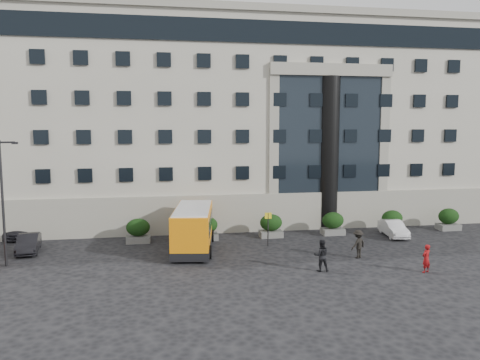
{
  "coord_description": "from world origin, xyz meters",
  "views": [
    {
      "loc": [
        -2.24,
        -27.93,
        8.88
      ],
      "look_at": [
        3.37,
        4.82,
        5.0
      ],
      "focal_mm": 35.0,
      "sensor_mm": 36.0,
      "label": 1
    }
  ],
  "objects_px": {
    "hedge_d": "(333,223)",
    "pedestrian_a": "(426,258)",
    "pedestrian_c": "(358,244)",
    "hedge_e": "(392,221)",
    "parked_car_b": "(28,243)",
    "pedestrian_b": "(321,255)",
    "hedge_b": "(206,228)",
    "red_truck": "(57,205)",
    "parked_car_c": "(23,229)",
    "white_taxi": "(393,228)",
    "hedge_a": "(138,230)",
    "hedge_f": "(449,219)",
    "minibus": "(193,227)",
    "hedge_c": "(271,226)",
    "street_lamp": "(4,198)",
    "parked_car_d": "(55,216)",
    "bus_stop_sign": "(268,223)"
  },
  "relations": [
    {
      "from": "red_truck",
      "to": "pedestrian_c",
      "type": "bearing_deg",
      "value": -44.71
    },
    {
      "from": "hedge_a",
      "to": "pedestrian_b",
      "type": "height_order",
      "value": "pedestrian_b"
    },
    {
      "from": "hedge_d",
      "to": "pedestrian_c",
      "type": "relative_size",
      "value": 0.96
    },
    {
      "from": "hedge_a",
      "to": "hedge_d",
      "type": "xyz_separation_m",
      "value": [
        15.6,
        0.0,
        0.0
      ]
    },
    {
      "from": "street_lamp",
      "to": "pedestrian_a",
      "type": "distance_m",
      "value": 26.34
    },
    {
      "from": "hedge_f",
      "to": "pedestrian_c",
      "type": "xyz_separation_m",
      "value": [
        -11.22,
        -6.81,
        0.03
      ]
    },
    {
      "from": "white_taxi",
      "to": "minibus",
      "type": "bearing_deg",
      "value": -167.55
    },
    {
      "from": "hedge_c",
      "to": "pedestrian_a",
      "type": "relative_size",
      "value": 1.06
    },
    {
      "from": "hedge_d",
      "to": "minibus",
      "type": "relative_size",
      "value": 0.24
    },
    {
      "from": "parked_car_b",
      "to": "parked_car_c",
      "type": "height_order",
      "value": "parked_car_c"
    },
    {
      "from": "parked_car_c",
      "to": "pedestrian_c",
      "type": "distance_m",
      "value": 26.09
    },
    {
      "from": "bus_stop_sign",
      "to": "minibus",
      "type": "bearing_deg",
      "value": -179.65
    },
    {
      "from": "hedge_b",
      "to": "red_truck",
      "type": "distance_m",
      "value": 16.95
    },
    {
      "from": "hedge_c",
      "to": "pedestrian_c",
      "type": "bearing_deg",
      "value": -57.24
    },
    {
      "from": "hedge_a",
      "to": "hedge_d",
      "type": "height_order",
      "value": "same"
    },
    {
      "from": "hedge_b",
      "to": "white_taxi",
      "type": "xyz_separation_m",
      "value": [
        14.99,
        -1.41,
        -0.29
      ]
    },
    {
      "from": "hedge_a",
      "to": "hedge_d",
      "type": "relative_size",
      "value": 1.0
    },
    {
      "from": "hedge_a",
      "to": "parked_car_c",
      "type": "distance_m",
      "value": 9.83
    },
    {
      "from": "street_lamp",
      "to": "minibus",
      "type": "relative_size",
      "value": 1.05
    },
    {
      "from": "hedge_e",
      "to": "parked_car_b",
      "type": "distance_m",
      "value": 28.34
    },
    {
      "from": "white_taxi",
      "to": "pedestrian_c",
      "type": "distance_m",
      "value": 7.65
    },
    {
      "from": "hedge_c",
      "to": "pedestrian_c",
      "type": "xyz_separation_m",
      "value": [
        4.38,
        -6.81,
        0.03
      ]
    },
    {
      "from": "minibus",
      "to": "street_lamp",
      "type": "bearing_deg",
      "value": -162.34
    },
    {
      "from": "hedge_b",
      "to": "parked_car_b",
      "type": "xyz_separation_m",
      "value": [
        -12.7,
        -1.53,
        -0.29
      ]
    },
    {
      "from": "parked_car_c",
      "to": "white_taxi",
      "type": "distance_m",
      "value": 29.79
    },
    {
      "from": "pedestrian_b",
      "to": "red_truck",
      "type": "bearing_deg",
      "value": -37.46
    },
    {
      "from": "parked_car_b",
      "to": "pedestrian_b",
      "type": "xyz_separation_m",
      "value": [
        18.87,
        -7.59,
        0.34
      ]
    },
    {
      "from": "hedge_c",
      "to": "pedestrian_b",
      "type": "xyz_separation_m",
      "value": [
        0.97,
        -9.13,
        0.05
      ]
    },
    {
      "from": "red_truck",
      "to": "parked_car_d",
      "type": "xyz_separation_m",
      "value": [
        0.27,
        -2.36,
        -0.61
      ]
    },
    {
      "from": "hedge_b",
      "to": "hedge_f",
      "type": "bearing_deg",
      "value": 0.0
    },
    {
      "from": "hedge_d",
      "to": "hedge_e",
      "type": "distance_m",
      "value": 5.2
    },
    {
      "from": "hedge_e",
      "to": "pedestrian_b",
      "type": "bearing_deg",
      "value": -135.95
    },
    {
      "from": "red_truck",
      "to": "parked_car_c",
      "type": "distance_m",
      "value": 7.2
    },
    {
      "from": "street_lamp",
      "to": "parked_car_b",
      "type": "height_order",
      "value": "street_lamp"
    },
    {
      "from": "parked_car_b",
      "to": "pedestrian_b",
      "type": "distance_m",
      "value": 20.34
    },
    {
      "from": "hedge_d",
      "to": "parked_car_d",
      "type": "bearing_deg",
      "value": 160.67
    },
    {
      "from": "hedge_f",
      "to": "pedestrian_a",
      "type": "distance_m",
      "value": 13.45
    },
    {
      "from": "hedge_e",
      "to": "parked_car_b",
      "type": "relative_size",
      "value": 0.47
    },
    {
      "from": "parked_car_d",
      "to": "pedestrian_c",
      "type": "height_order",
      "value": "pedestrian_c"
    },
    {
      "from": "red_truck",
      "to": "parked_car_c",
      "type": "bearing_deg",
      "value": -106.62
    },
    {
      "from": "red_truck",
      "to": "hedge_c",
      "type": "bearing_deg",
      "value": -37.23
    },
    {
      "from": "parked_car_c",
      "to": "parked_car_b",
      "type": "bearing_deg",
      "value": -64.34
    },
    {
      "from": "parked_car_c",
      "to": "pedestrian_a",
      "type": "relative_size",
      "value": 2.59
    },
    {
      "from": "bus_stop_sign",
      "to": "parked_car_d",
      "type": "bearing_deg",
      "value": 147.51
    },
    {
      "from": "hedge_d",
      "to": "parked_car_c",
      "type": "height_order",
      "value": "hedge_d"
    },
    {
      "from": "street_lamp",
      "to": "white_taxi",
      "type": "xyz_separation_m",
      "value": [
        28.13,
        3.39,
        -3.73
      ]
    },
    {
      "from": "red_truck",
      "to": "pedestrian_c",
      "type": "xyz_separation_m",
      "value": [
        22.83,
        -17.37,
        -0.38
      ]
    },
    {
      "from": "hedge_e",
      "to": "minibus",
      "type": "bearing_deg",
      "value": -170.43
    },
    {
      "from": "hedge_d",
      "to": "pedestrian_a",
      "type": "height_order",
      "value": "hedge_d"
    },
    {
      "from": "hedge_e",
      "to": "parked_car_b",
      "type": "height_order",
      "value": "hedge_e"
    }
  ]
}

